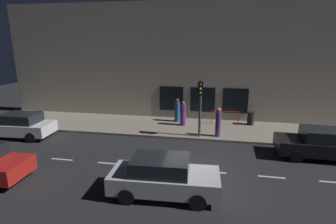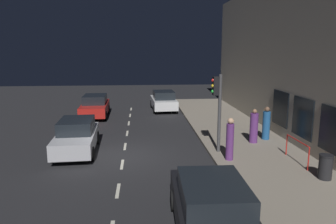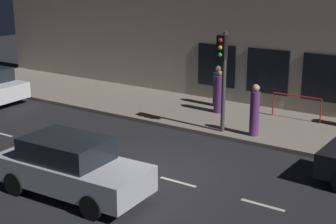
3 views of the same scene
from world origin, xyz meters
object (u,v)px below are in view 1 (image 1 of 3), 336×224
Objects in this scene: pedestrian_0 at (183,114)px; pedestrian_1 at (177,111)px; parked_car_2 at (21,125)px; pedestrian_2 at (218,123)px; parked_car_1 at (323,144)px; trash_bin at (251,118)px; traffic_light at (200,99)px; parked_car_3 at (163,177)px.

pedestrian_0 is 1.00× the size of pedestrian_1.
parked_car_2 is 2.24× the size of pedestrian_2.
parked_car_1 is 9.68m from pedestrian_1.
trash_bin is (0.14, -5.37, -0.34)m from pedestrian_1.
parked_car_1 is at bearing -148.48° from trash_bin.
pedestrian_0 is 1.02m from pedestrian_1.
traffic_light is 0.83× the size of parked_car_3.
pedestrian_0 is 4.94m from trash_bin.
pedestrian_0 reaches higher than trash_bin.
traffic_light reaches higher than pedestrian_2.
parked_car_1 is 1.04× the size of parked_car_3.
trash_bin is at bearing 152.85° from parked_car_3.
traffic_light is at bearing 138.08° from pedestrian_1.
parked_car_3 is 2.48× the size of pedestrian_0.
pedestrian_0 reaches higher than parked_car_2.
pedestrian_1 reaches higher than parked_car_1.
trash_bin is at bearing -161.21° from pedestrian_1.
parked_car_2 is 0.96× the size of parked_car_3.
trash_bin is (4.96, -14.81, -0.17)m from parked_car_2.
parked_car_2 is at bearing -118.15° from parked_car_3.
pedestrian_1 is (4.82, -9.44, 0.17)m from parked_car_2.
parked_car_2 is 15.62m from trash_bin.
pedestrian_2 is (2.00, -12.46, 0.25)m from parked_car_2.
traffic_light is 5.18m from trash_bin.
traffic_light reaches higher than parked_car_2.
parked_car_3 is at bearing 124.78° from parked_car_1.
traffic_light is 0.87× the size of parked_car_2.
parked_car_1 is at bearing -104.32° from traffic_light.
parked_car_3 is 4.66× the size of trash_bin.
parked_car_1 is 4.84× the size of trash_bin.
pedestrian_2 is (-1.95, -2.47, 0.09)m from pedestrian_0.
traffic_light is 2.06× the size of pedestrian_1.
trash_bin is (3.27, -3.50, -1.97)m from traffic_light.
pedestrian_1 is (0.87, 0.54, 0.01)m from pedestrian_0.
pedestrian_2 is at bearing -83.80° from parked_car_2.
traffic_light is 2.07× the size of pedestrian_0.
parked_car_3 is 10.84m from trash_bin.
pedestrian_0 is (3.95, -9.99, 0.16)m from parked_car_2.
pedestrian_0 is (8.86, 0.35, 0.16)m from parked_car_3.
pedestrian_0 is 0.94× the size of pedestrian_2.
parked_car_1 is (-1.67, -6.53, -1.80)m from traffic_light.
pedestrian_1 is at bearing -177.52° from parked_car_3.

